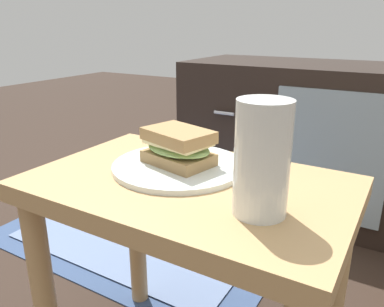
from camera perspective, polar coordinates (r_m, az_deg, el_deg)
side_table at (r=0.71m, az=-0.55°, el=-10.68°), size 0.56×0.36×0.46m
tv_cabinet at (r=1.58m, az=17.11°, el=2.16°), size 0.96×0.46×0.58m
area_rug at (r=1.42m, az=-6.97°, el=-11.55°), size 0.98×0.66×0.01m
plate at (r=0.72m, az=-2.01°, el=-1.85°), size 0.25×0.25×0.01m
sandwich_front at (r=0.71m, az=-2.05°, el=1.00°), size 0.15×0.12×0.07m
beer_glass at (r=0.54m, az=10.40°, el=-1.23°), size 0.08×0.08×0.17m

